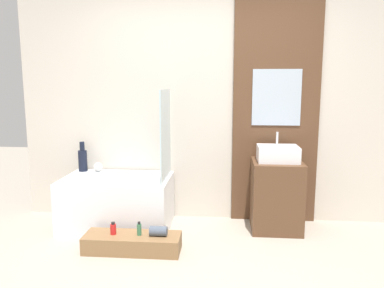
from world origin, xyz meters
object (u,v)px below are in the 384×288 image
at_px(sink, 278,154).
at_px(bathtub, 118,202).
at_px(vase_tall_dark, 83,159).
at_px(wooden_step_bench, 132,243).
at_px(vase_round_light, 98,167).
at_px(bottle_soap_secondary, 139,229).
at_px(bottle_soap_primary, 113,229).

bearing_deg(sink, bathtub, -177.01).
bearing_deg(vase_tall_dark, sink, -4.53).
distance_m(bathtub, wooden_step_bench, 0.68).
relative_size(wooden_step_bench, vase_round_light, 8.94).
bearing_deg(bathtub, bottle_soap_secondary, -57.50).
height_order(wooden_step_bench, bottle_soap_primary, bottle_soap_primary).
relative_size(wooden_step_bench, vase_tall_dark, 2.64).
relative_size(bottle_soap_primary, bottle_soap_secondary, 0.91).
bearing_deg(wooden_step_bench, vase_tall_dark, 132.53).
height_order(vase_round_light, bottle_soap_primary, vase_round_light).
bearing_deg(vase_tall_dark, bathtub, -29.05).
relative_size(sink, vase_tall_dark, 1.24).
bearing_deg(bottle_soap_secondary, vase_round_light, 128.21).
distance_m(vase_tall_dark, bottle_soap_secondary, 1.28).
height_order(sink, bottle_soap_secondary, sink).
bearing_deg(bottle_soap_primary, vase_round_light, 116.34).
distance_m(sink, vase_round_light, 2.01).
relative_size(wooden_step_bench, sink, 2.13).
distance_m(vase_tall_dark, vase_round_light, 0.20).
distance_m(wooden_step_bench, sink, 1.72).
bearing_deg(bottle_soap_secondary, wooden_step_bench, 180.00).
bearing_deg(bathtub, bottle_soap_primary, -77.91).
bearing_deg(wooden_step_bench, vase_round_light, 125.28).
bearing_deg(vase_tall_dark, vase_round_light, -0.12).
bearing_deg(bottle_soap_secondary, vase_tall_dark, 134.91).
bearing_deg(vase_round_light, bathtub, -41.69).
distance_m(bathtub, vase_tall_dark, 0.68).
xyz_separation_m(vase_tall_dark, bottle_soap_primary, (0.59, -0.84, -0.48)).
xyz_separation_m(wooden_step_bench, bottle_soap_secondary, (0.07, 0.00, 0.14)).
relative_size(sink, vase_round_light, 4.20).
relative_size(wooden_step_bench, bottle_soap_primary, 7.67).
height_order(wooden_step_bench, vase_round_light, vase_round_light).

